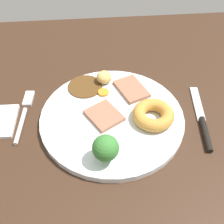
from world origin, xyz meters
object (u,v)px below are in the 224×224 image
fork (24,114)px  knife (202,122)px  yorkshire_pudding (153,115)px  carrot_coin_front (103,92)px  roast_potato_left (104,77)px  meat_slice_main (131,89)px  meat_slice_under (104,115)px  dinner_plate (112,118)px  broccoli_floret (106,148)px

fork → knife: 37.78cm
yorkshire_pudding → carrot_coin_front: 12.96cm
yorkshire_pudding → roast_potato_left: roast_potato_left is taller
yorkshire_pudding → knife: 10.73cm
meat_slice_main → meat_slice_under: size_ratio=1.16×
meat_slice_under → roast_potato_left: roast_potato_left is taller
carrot_coin_front → meat_slice_under: bearing=-92.9°
yorkshire_pudding → knife: (10.45, -0.87, -2.26)cm
dinner_plate → fork: (-18.66, 3.13, -0.31)cm
meat_slice_main → carrot_coin_front: size_ratio=3.27×
meat_slice_main → broccoli_floret: 19.57cm
dinner_plate → meat_slice_under: bearing=-171.4°
meat_slice_main → fork: 24.18cm
meat_slice_under → fork: size_ratio=0.45×
roast_potato_left → carrot_coin_front: size_ratio=1.49×
meat_slice_under → knife: size_ratio=0.37×
knife → yorkshire_pudding: bearing=92.6°
carrot_coin_front → knife: 22.18cm
yorkshire_pudding → roast_potato_left: 15.56cm
meat_slice_main → fork: meat_slice_main is taller
meat_slice_main → yorkshire_pudding: bearing=-71.3°
dinner_plate → meat_slice_main: meat_slice_main is taller
yorkshire_pudding → carrot_coin_front: size_ratio=3.46×
roast_potato_left → meat_slice_under: bearing=-94.3°
dinner_plate → fork: size_ratio=1.95×
carrot_coin_front → broccoli_floret: broccoli_floret is taller
meat_slice_under → yorkshire_pudding: bearing=-9.2°
fork → meat_slice_under: bearing=-96.8°
meat_slice_under → broccoli_floret: bearing=-92.4°
meat_slice_main → yorkshire_pudding: size_ratio=0.95×
roast_potato_left → fork: 19.58cm
carrot_coin_front → knife: carrot_coin_front is taller
dinner_plate → carrot_coin_front: 7.10cm
knife → carrot_coin_front: bearing=71.6°
carrot_coin_front → broccoli_floret: 17.81cm
roast_potato_left → fork: roast_potato_left is taller
broccoli_floret → yorkshire_pudding: bearing=40.4°
meat_slice_main → carrot_coin_front: (-6.40, -0.44, -0.14)cm
fork → meat_slice_main: bearing=-75.4°
meat_slice_under → yorkshire_pudding: yorkshire_pudding is taller
fork → dinner_plate: bearing=-95.0°
dinner_plate → carrot_coin_front: (-1.29, 6.91, 0.96)cm
meat_slice_under → fork: (-17.01, 3.38, -1.41)cm
carrot_coin_front → yorkshire_pudding: bearing=-42.7°
yorkshire_pudding → carrot_coin_front: bearing=137.3°
carrot_coin_front → fork: (-17.37, -3.78, -1.27)cm
roast_potato_left → carrot_coin_front: bearing=-96.8°
yorkshire_pudding → fork: bearing=169.5°
meat_slice_under → carrot_coin_front: size_ratio=2.83×
carrot_coin_front → dinner_plate: bearing=-79.4°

